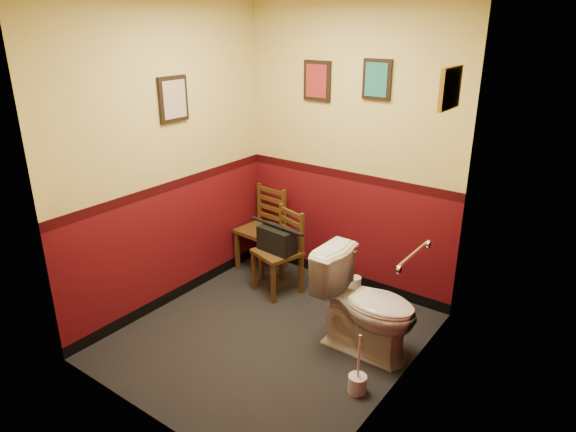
% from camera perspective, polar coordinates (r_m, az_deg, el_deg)
% --- Properties ---
extents(floor, '(2.20, 2.40, 0.00)m').
position_cam_1_polar(floor, '(4.41, -1.97, -13.18)').
color(floor, black).
rests_on(floor, ground).
extents(wall_back, '(2.20, 0.00, 2.70)m').
position_cam_1_polar(wall_back, '(4.78, 6.79, 7.26)').
color(wall_back, '#560C13').
rests_on(wall_back, ground).
extents(wall_front, '(2.20, 0.00, 2.70)m').
position_cam_1_polar(wall_front, '(3.02, -16.43, -1.84)').
color(wall_front, '#560C13').
rests_on(wall_front, ground).
extents(wall_left, '(0.00, 2.40, 2.70)m').
position_cam_1_polar(wall_left, '(4.55, -13.23, 6.15)').
color(wall_left, '#560C13').
rests_on(wall_left, ground).
extents(wall_right, '(0.00, 2.40, 2.70)m').
position_cam_1_polar(wall_right, '(3.28, 13.05, 0.33)').
color(wall_right, '#560C13').
rests_on(wall_right, ground).
extents(grab_bar, '(0.05, 0.56, 0.06)m').
position_cam_1_polar(grab_bar, '(3.66, 13.68, -4.30)').
color(grab_bar, silver).
rests_on(grab_bar, wall_right).
extents(framed_print_back_a, '(0.28, 0.04, 0.36)m').
position_cam_1_polar(framed_print_back_a, '(4.83, 3.25, 14.76)').
color(framed_print_back_a, black).
rests_on(framed_print_back_a, wall_back).
extents(framed_print_back_b, '(0.26, 0.04, 0.34)m').
position_cam_1_polar(framed_print_back_b, '(4.53, 9.85, 14.71)').
color(framed_print_back_b, black).
rests_on(framed_print_back_b, wall_back).
extents(framed_print_left, '(0.04, 0.30, 0.38)m').
position_cam_1_polar(framed_print_left, '(4.50, -12.62, 12.55)').
color(framed_print_left, black).
rests_on(framed_print_left, wall_left).
extents(framed_print_right, '(0.04, 0.34, 0.28)m').
position_cam_1_polar(framed_print_right, '(3.67, 17.56, 13.39)').
color(framed_print_right, olive).
rests_on(framed_print_right, wall_right).
extents(toilet, '(0.83, 0.47, 0.81)m').
position_cam_1_polar(toilet, '(4.08, 8.72, -9.81)').
color(toilet, white).
rests_on(toilet, floor).
extents(toilet_brush, '(0.13, 0.13, 0.47)m').
position_cam_1_polar(toilet_brush, '(3.85, 7.71, -17.88)').
color(toilet_brush, silver).
rests_on(toilet_brush, floor).
extents(chair_left, '(0.44, 0.44, 0.87)m').
position_cam_1_polar(chair_left, '(5.34, -2.81, -1.47)').
color(chair_left, '#513618').
rests_on(chair_left, floor).
extents(chair_right, '(0.48, 0.48, 0.82)m').
position_cam_1_polar(chair_right, '(4.89, -0.86, -3.95)').
color(chair_right, '#513618').
rests_on(chair_right, floor).
extents(handbag, '(0.38, 0.22, 0.27)m').
position_cam_1_polar(handbag, '(4.82, -1.22, -2.62)').
color(handbag, black).
rests_on(handbag, chair_right).
extents(tp_stack, '(0.25, 0.13, 0.22)m').
position_cam_1_polar(tp_stack, '(4.94, 7.44, -8.03)').
color(tp_stack, silver).
rests_on(tp_stack, floor).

